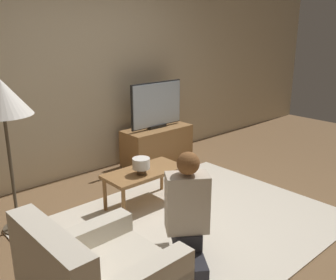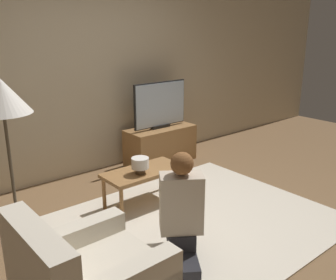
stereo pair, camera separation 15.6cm
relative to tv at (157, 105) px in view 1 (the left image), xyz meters
The scene contains 9 objects.
ground_plane 1.99m from the tv, 120.16° to the right, with size 10.00×10.00×0.00m, color brown.
wall_back 1.09m from the tv, 158.33° to the left, with size 10.00×0.06×2.60m.
rug 1.99m from the tv, 120.16° to the right, with size 2.81×2.15×0.02m.
tv_stand 0.57m from the tv, 90.00° to the right, with size 0.99×0.43×0.51m.
tv is the anchor object (origin of this frame).
coffee_table 1.42m from the tv, 136.17° to the right, with size 0.86×0.41×0.40m.
floor_lamp 2.27m from the tv, 166.66° to the right, with size 0.50×0.50×1.43m.
person_kneeling 2.36m from the tv, 124.42° to the right, with size 0.63×0.77×0.93m.
table_lamp 1.47m from the tv, 136.76° to the right, with size 0.18×0.18×0.17m.
Camera 1 is at (-2.32, -2.25, 1.86)m, focal length 40.00 mm.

